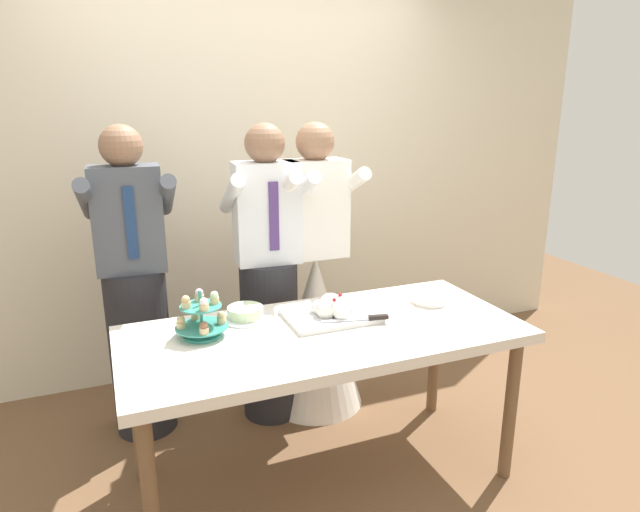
{
  "coord_description": "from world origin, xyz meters",
  "views": [
    {
      "loc": [
        -0.88,
        -2.12,
        1.77
      ],
      "look_at": [
        0.04,
        0.15,
        1.07
      ],
      "focal_mm": 30.94,
      "sensor_mm": 36.0,
      "label": 1
    }
  ],
  "objects_px": {
    "dessert_table": "(325,344)",
    "round_cake": "(245,314)",
    "person_groom": "(269,291)",
    "cupcake_stand": "(201,318)",
    "plate_stack": "(430,299)",
    "person_bride": "(315,311)",
    "person_guest": "(136,302)",
    "main_cake_tray": "(331,311)"
  },
  "relations": [
    {
      "from": "round_cake",
      "to": "person_bride",
      "type": "bearing_deg",
      "value": 38.78
    },
    {
      "from": "person_guest",
      "to": "person_bride",
      "type": "bearing_deg",
      "value": -5.66
    },
    {
      "from": "cupcake_stand",
      "to": "person_guest",
      "type": "relative_size",
      "value": 0.14
    },
    {
      "from": "person_groom",
      "to": "person_bride",
      "type": "xyz_separation_m",
      "value": [
        0.28,
        0.01,
        -0.16
      ]
    },
    {
      "from": "main_cake_tray",
      "to": "person_bride",
      "type": "relative_size",
      "value": 0.26
    },
    {
      "from": "main_cake_tray",
      "to": "person_bride",
      "type": "height_order",
      "value": "person_bride"
    },
    {
      "from": "person_bride",
      "to": "main_cake_tray",
      "type": "bearing_deg",
      "value": -104.14
    },
    {
      "from": "round_cake",
      "to": "person_groom",
      "type": "xyz_separation_m",
      "value": [
        0.24,
        0.41,
        -0.05
      ]
    },
    {
      "from": "main_cake_tray",
      "to": "plate_stack",
      "type": "relative_size",
      "value": 2.35
    },
    {
      "from": "round_cake",
      "to": "plate_stack",
      "type": "bearing_deg",
      "value": -8.72
    },
    {
      "from": "round_cake",
      "to": "person_groom",
      "type": "distance_m",
      "value": 0.47
    },
    {
      "from": "dessert_table",
      "to": "plate_stack",
      "type": "distance_m",
      "value": 0.64
    },
    {
      "from": "cupcake_stand",
      "to": "person_guest",
      "type": "xyz_separation_m",
      "value": [
        -0.23,
        0.64,
        -0.11
      ]
    },
    {
      "from": "plate_stack",
      "to": "round_cake",
      "type": "xyz_separation_m",
      "value": [
        -0.93,
        0.14,
        0.0
      ]
    },
    {
      "from": "plate_stack",
      "to": "person_bride",
      "type": "distance_m",
      "value": 0.72
    },
    {
      "from": "dessert_table",
      "to": "plate_stack",
      "type": "bearing_deg",
      "value": 10.12
    },
    {
      "from": "dessert_table",
      "to": "person_guest",
      "type": "xyz_separation_m",
      "value": [
        -0.76,
        0.77,
        0.05
      ]
    },
    {
      "from": "round_cake",
      "to": "person_bride",
      "type": "relative_size",
      "value": 0.14
    },
    {
      "from": "cupcake_stand",
      "to": "round_cake",
      "type": "bearing_deg",
      "value": 28.18
    },
    {
      "from": "dessert_table",
      "to": "round_cake",
      "type": "bearing_deg",
      "value": 139.64
    },
    {
      "from": "cupcake_stand",
      "to": "person_guest",
      "type": "height_order",
      "value": "person_guest"
    },
    {
      "from": "plate_stack",
      "to": "person_bride",
      "type": "bearing_deg",
      "value": 125.94
    },
    {
      "from": "round_cake",
      "to": "person_bride",
      "type": "height_order",
      "value": "person_bride"
    },
    {
      "from": "person_groom",
      "to": "person_bride",
      "type": "distance_m",
      "value": 0.33
    },
    {
      "from": "dessert_table",
      "to": "round_cake",
      "type": "relative_size",
      "value": 7.5
    },
    {
      "from": "person_groom",
      "to": "person_guest",
      "type": "xyz_separation_m",
      "value": [
        -0.69,
        0.11,
        0.0
      ]
    },
    {
      "from": "dessert_table",
      "to": "person_groom",
      "type": "height_order",
      "value": "person_groom"
    },
    {
      "from": "dessert_table",
      "to": "person_bride",
      "type": "relative_size",
      "value": 1.08
    },
    {
      "from": "person_groom",
      "to": "person_guest",
      "type": "relative_size",
      "value": 1.0
    },
    {
      "from": "main_cake_tray",
      "to": "person_groom",
      "type": "height_order",
      "value": "person_groom"
    },
    {
      "from": "cupcake_stand",
      "to": "round_cake",
      "type": "distance_m",
      "value": 0.26
    },
    {
      "from": "plate_stack",
      "to": "person_guest",
      "type": "xyz_separation_m",
      "value": [
        -1.38,
        0.66,
        -0.05
      ]
    },
    {
      "from": "plate_stack",
      "to": "person_guest",
      "type": "relative_size",
      "value": 0.11
    },
    {
      "from": "cupcake_stand",
      "to": "main_cake_tray",
      "type": "relative_size",
      "value": 0.53
    },
    {
      "from": "cupcake_stand",
      "to": "round_cake",
      "type": "relative_size",
      "value": 0.96
    },
    {
      "from": "dessert_table",
      "to": "round_cake",
      "type": "xyz_separation_m",
      "value": [
        -0.3,
        0.25,
        0.1
      ]
    },
    {
      "from": "plate_stack",
      "to": "round_cake",
      "type": "relative_size",
      "value": 0.77
    },
    {
      "from": "dessert_table",
      "to": "cupcake_stand",
      "type": "distance_m",
      "value": 0.56
    },
    {
      "from": "dessert_table",
      "to": "cupcake_stand",
      "type": "height_order",
      "value": "cupcake_stand"
    },
    {
      "from": "dessert_table",
      "to": "person_guest",
      "type": "bearing_deg",
      "value": 134.56
    },
    {
      "from": "round_cake",
      "to": "person_groom",
      "type": "height_order",
      "value": "person_groom"
    },
    {
      "from": "person_groom",
      "to": "cupcake_stand",
      "type": "bearing_deg",
      "value": -131.31
    }
  ]
}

